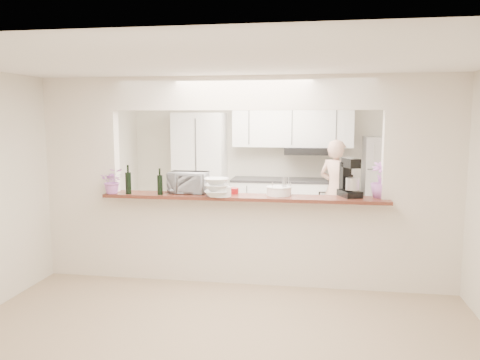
% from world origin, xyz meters
% --- Properties ---
extents(floor, '(6.00, 6.00, 0.00)m').
position_xyz_m(floor, '(0.00, 0.00, 0.00)').
color(floor, tan).
rests_on(floor, ground).
extents(tile_overlay, '(5.00, 2.90, 0.01)m').
position_xyz_m(tile_overlay, '(0.00, 1.55, 0.01)').
color(tile_overlay, beige).
rests_on(tile_overlay, floor).
extents(partition, '(5.00, 0.15, 2.50)m').
position_xyz_m(partition, '(0.00, 0.00, 1.48)').
color(partition, silver).
rests_on(partition, floor).
extents(bar_counter, '(3.40, 0.38, 1.09)m').
position_xyz_m(bar_counter, '(0.00, -0.00, 0.58)').
color(bar_counter, silver).
rests_on(bar_counter, floor).
extents(kitchen_cabinets, '(3.15, 0.62, 2.25)m').
position_xyz_m(kitchen_cabinets, '(-0.19, 2.72, 0.97)').
color(kitchen_cabinets, white).
rests_on(kitchen_cabinets, floor).
extents(refrigerator, '(0.75, 0.70, 1.70)m').
position_xyz_m(refrigerator, '(2.05, 2.65, 0.85)').
color(refrigerator, '#BABAC0').
rests_on(refrigerator, floor).
extents(flower_left, '(0.35, 0.33, 0.31)m').
position_xyz_m(flower_left, '(-1.60, -0.15, 1.25)').
color(flower_left, '#CC6CB6').
rests_on(flower_left, bar_counter).
extents(wine_bottle_a, '(0.07, 0.07, 0.36)m').
position_xyz_m(wine_bottle_a, '(-1.40, -0.15, 1.23)').
color(wine_bottle_a, black).
rests_on(wine_bottle_a, bar_counter).
extents(wine_bottle_b, '(0.06, 0.06, 0.32)m').
position_xyz_m(wine_bottle_b, '(-1.00, -0.15, 1.22)').
color(wine_bottle_b, black).
rests_on(wine_bottle_b, bar_counter).
extents(toaster_oven, '(0.47, 0.32, 0.26)m').
position_xyz_m(toaster_oven, '(-0.70, 0.05, 1.22)').
color(toaster_oven, '#A5A5AA').
rests_on(toaster_oven, bar_counter).
extents(serving_bowls, '(0.32, 0.32, 0.21)m').
position_xyz_m(serving_bowls, '(-0.30, -0.17, 1.20)').
color(serving_bowls, white).
rests_on(serving_bowls, bar_counter).
extents(plate_stack_a, '(0.25, 0.25, 0.11)m').
position_xyz_m(plate_stack_a, '(-0.25, -0.15, 1.15)').
color(plate_stack_a, white).
rests_on(plate_stack_a, bar_counter).
extents(plate_stack_b, '(0.30, 0.30, 0.11)m').
position_xyz_m(plate_stack_b, '(0.42, 0.03, 1.14)').
color(plate_stack_b, white).
rests_on(plate_stack_b, bar_counter).
extents(red_bowl, '(0.15, 0.15, 0.07)m').
position_xyz_m(red_bowl, '(-0.15, 0.08, 1.12)').
color(red_bowl, maroon).
rests_on(red_bowl, bar_counter).
extents(tan_bowl, '(0.15, 0.15, 0.07)m').
position_xyz_m(tan_bowl, '(0.35, 0.08, 1.12)').
color(tan_bowl, tan).
rests_on(tan_bowl, bar_counter).
extents(utensil_caddy, '(0.25, 0.16, 0.22)m').
position_xyz_m(utensil_caddy, '(0.45, 0.05, 1.18)').
color(utensil_caddy, silver).
rests_on(utensil_caddy, bar_counter).
extents(stand_mixer, '(0.29, 0.35, 0.46)m').
position_xyz_m(stand_mixer, '(1.24, 0.06, 1.29)').
color(stand_mixer, black).
rests_on(stand_mixer, bar_counter).
extents(flower_right, '(0.24, 0.24, 0.42)m').
position_xyz_m(flower_right, '(1.60, 0.05, 1.30)').
color(flower_right, '#AE64BA').
rests_on(flower_right, bar_counter).
extents(person, '(0.72, 0.66, 1.65)m').
position_xyz_m(person, '(1.20, 2.23, 0.83)').
color(person, tan).
rests_on(person, floor).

